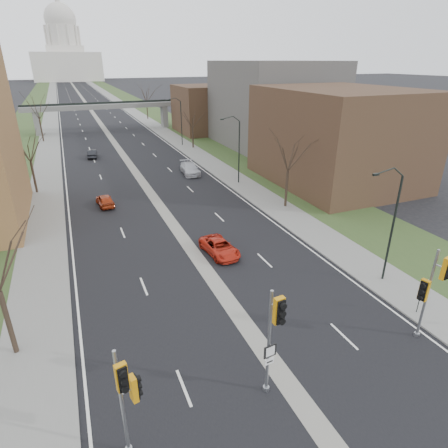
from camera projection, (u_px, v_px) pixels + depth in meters
ground at (290, 387)px, 18.99m from camera, size 700.00×700.00×0.00m
road_surface at (85, 102)px, 145.67m from camera, size 20.00×600.00×0.01m
median_strip at (85, 102)px, 145.68m from camera, size 1.20×600.00×0.02m
sidewalk_right at (116, 100)px, 149.87m from camera, size 4.00×600.00×0.12m
sidewalk_left at (52, 103)px, 141.44m from camera, size 4.00×600.00×0.12m
grass_verge_right at (132, 100)px, 151.98m from camera, size 8.00×600.00×0.10m
grass_verge_left at (34, 104)px, 139.33m from camera, size 8.00×600.00×0.10m
commercial_block_near at (337, 137)px, 48.64m from camera, size 16.00×20.00×12.00m
commercial_block_mid at (273, 104)px, 69.71m from camera, size 18.00×22.00×15.00m
commercial_block_far at (210, 109)px, 83.82m from camera, size 14.00×14.00×10.00m
pedestrian_bridge at (103, 109)px, 84.60m from camera, size 34.00×3.00×6.45m
capitol at (66, 54)px, 281.75m from camera, size 48.00×42.00×55.75m
streetlight_near at (390, 194)px, 25.11m from camera, size 2.61×0.20×8.70m
streetlight_mid at (234, 131)px, 47.07m from camera, size 2.61×0.20×8.70m
streetlight_far at (176, 108)px, 69.02m from camera, size 2.61×0.20×8.70m
tree_left_b at (27, 143)px, 44.00m from camera, size 6.75×6.75×8.81m
tree_left_c at (37, 105)px, 72.38m from camera, size 7.65×7.65×9.99m
tree_right_a at (289, 148)px, 39.45m from camera, size 7.20×7.20×9.40m
tree_right_b at (192, 116)px, 67.66m from camera, size 6.30×6.30×8.22m
tree_right_c at (146, 92)px, 100.95m from camera, size 7.65×7.65×9.99m
signal_pole_left at (127, 390)px, 14.40m from camera, size 0.91×1.14×5.47m
signal_pole_median at (274, 328)px, 16.87m from camera, size 0.69×0.98×5.94m
signal_pole_right at (432, 285)px, 20.66m from camera, size 1.24×0.98×5.85m
speed_limit_sign at (422, 290)px, 23.74m from camera, size 0.52×0.19×2.46m
car_left_near at (105, 200)px, 42.16m from camera, size 1.95×4.08×1.34m
car_left_far at (92, 154)px, 62.92m from camera, size 1.92×4.26×1.36m
car_right_near at (220, 247)px, 31.68m from camera, size 2.56×4.78×1.28m
car_right_mid at (190, 169)px, 53.89m from camera, size 2.66×5.59×1.57m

